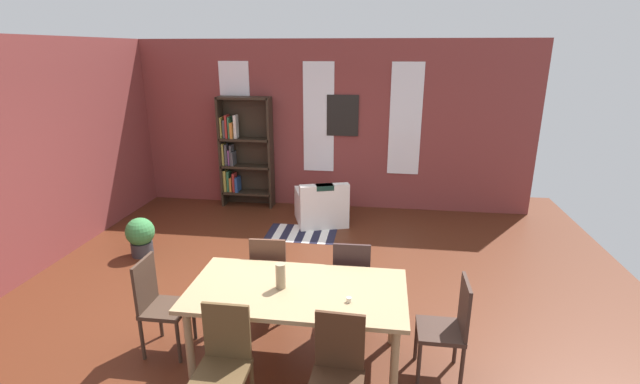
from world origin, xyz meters
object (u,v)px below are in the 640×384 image
Objects in this scene: armchair_white at (321,207)px; bookshelf_tall at (242,152)px; dining_chair_near_left at (224,361)px; dining_chair_far_left at (271,273)px; dining_table at (297,296)px; vase_on_table at (281,276)px; potted_plant_by_shelf at (140,235)px; dining_chair_far_right at (352,278)px; dining_chair_head_right at (449,325)px; dining_chair_head_left at (158,302)px; dining_chair_near_right at (337,372)px.

bookshelf_tall is at bearing 155.50° from armchair_white.
dining_chair_far_left is at bearing 89.84° from dining_chair_near_left.
armchair_white is at bearing 94.37° from dining_table.
vase_on_table is 0.87m from dining_chair_far_left.
bookshelf_tall reaches higher than dining_chair_near_left.
bookshelf_tall is 3.62× the size of potted_plant_by_shelf.
vase_on_table is at bearing -128.86° from dining_chair_far_right.
dining_table is 2.05× the size of dining_chair_near_left.
dining_chair_far_right and dining_chair_head_right have the same top height.
potted_plant_by_shelf is at bearing -145.77° from armchair_white.
dining_chair_near_left is at bearing -50.63° from potted_plant_by_shelf.
dining_chair_head_left is at bearing -83.57° from bookshelf_tall.
dining_table is at bearing 58.97° from dining_chair_near_left.
dining_chair_head_left is (-1.79, -0.73, 0.00)m from dining_chair_far_right.
potted_plant_by_shelf is (-3.07, 2.67, -0.21)m from dining_chair_near_right.
dining_table is 3.29m from potted_plant_by_shelf.
dining_chair_near_left reaches higher than dining_table.
bookshelf_tall is 2.55m from potted_plant_by_shelf.
dining_chair_far_left is at bearing 111.50° from vase_on_table.
dining_chair_far_left is 1.71× the size of potted_plant_by_shelf.
dining_chair_head_right is 0.94× the size of armchair_white.
dining_table is 8.32× the size of vase_on_table.
potted_plant_by_shelf is (-3.98, 1.94, -0.21)m from dining_chair_head_right.
armchair_white is at bearing -24.50° from bookshelf_tall.
dining_chair_head_left is at bearing 157.83° from dining_chair_near_right.
dining_chair_near_left and dining_chair_far_left have the same top height.
dining_chair_far_right reaches higher than armchair_white.
dining_chair_near_right is 4.34m from armchair_white.
dining_chair_near_left and dining_chair_far_right have the same top height.
dining_chair_head_left is at bearing -141.36° from dining_chair_far_left.
dining_table is at bearing 180.00° from dining_chair_head_right.
dining_chair_head_left and dining_chair_head_right have the same top height.
dining_chair_head_left is (-1.79, 0.73, 0.00)m from dining_chair_near_right.
dining_chair_head_left is at bearing -179.99° from dining_table.
dining_chair_head_left is (-1.35, -0.00, -0.18)m from dining_table.
dining_chair_far_right is 0.88m from dining_chair_far_left.
dining_chair_head_right is (1.35, -0.00, -0.18)m from dining_table.
vase_on_table is 4.58m from bookshelf_tall.
dining_chair_near_left is at bearing -90.16° from dining_chair_far_left.
dining_chair_far_right is 0.47× the size of bookshelf_tall.
potted_plant_by_shelf is at bearing 141.99° from vase_on_table.
potted_plant_by_shelf is (-3.07, 1.21, -0.21)m from dining_chair_far_right.
bookshelf_tall is at bearing 105.57° from dining_chair_near_left.
dining_chair_far_right is 2.92m from armchair_white.
dining_chair_near_right is 1.16m from dining_chair_head_right.
dining_table is at bearing -121.13° from dining_chair_far_right.
vase_on_table is 0.12× the size of bookshelf_tall.
dining_chair_far_right is 1.17m from dining_chair_head_right.
dining_chair_near_right is (0.59, -0.73, -0.37)m from vase_on_table.
dining_chair_far_left is (0.00, 1.46, 0.00)m from dining_chair_near_left.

